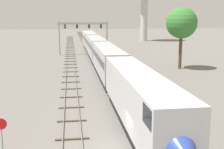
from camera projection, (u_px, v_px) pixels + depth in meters
ground_plane at (122, 148)px, 21.07m from camera, size 400.00×400.00×0.00m
track_main at (91, 51)px, 79.60m from camera, size 2.60×200.00×0.16m
track_near at (70, 63)px, 59.42m from camera, size 2.60×160.00×0.16m
passenger_train at (100, 53)px, 54.35m from camera, size 3.04×81.90×4.80m
signal_gantry at (83, 30)px, 70.89m from camera, size 12.10×0.49×8.17m
stop_sign at (2, 133)px, 18.98m from camera, size 0.76×0.08×2.88m
trackside_tree_left at (182, 23)px, 51.48m from camera, size 5.48×5.48×10.88m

